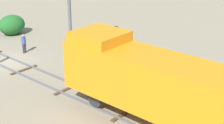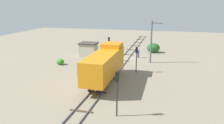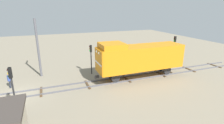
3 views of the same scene
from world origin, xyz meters
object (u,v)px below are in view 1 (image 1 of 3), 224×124
(worker_near_track, at_px, (24,42))
(traffic_signal_mid, at_px, (115,43))
(locomotive, at_px, (150,80))
(catenary_mast, at_px, (70,9))

(worker_near_track, bearing_deg, traffic_signal_mid, -90.72)
(locomotive, bearing_deg, catenary_mast, -113.25)
(worker_near_track, xyz_separation_m, catenary_mast, (-2.67, 3.25, 2.98))
(worker_near_track, relative_size, catenary_mast, 0.23)
(locomotive, bearing_deg, traffic_signal_mid, -122.33)
(locomotive, xyz_separation_m, traffic_signal_mid, (-3.40, -5.37, 0.02))
(locomotive, relative_size, catenary_mast, 1.56)
(locomotive, xyz_separation_m, catenary_mast, (-5.07, -11.79, 1.20))
(locomotive, distance_m, catenary_mast, 12.89)
(traffic_signal_mid, relative_size, worker_near_track, 2.35)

